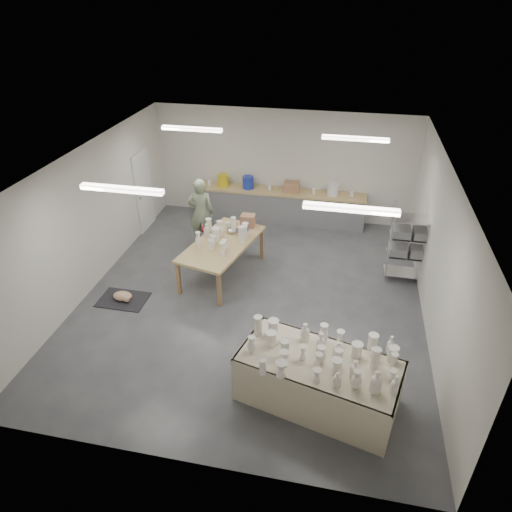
% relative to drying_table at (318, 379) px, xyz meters
% --- Properties ---
extents(room, '(8.00, 8.02, 3.00)m').
position_rel_drying_table_xyz_m(room, '(-1.70, 2.61, 1.59)').
color(room, '#424449').
rests_on(room, ground).
extents(back_counter, '(4.60, 0.60, 1.24)m').
position_rel_drying_table_xyz_m(back_counter, '(-1.60, 6.20, 0.02)').
color(back_counter, tan).
rests_on(back_counter, ground).
extents(wire_shelf, '(0.88, 0.48, 1.80)m').
position_rel_drying_table_xyz_m(wire_shelf, '(1.61, 3.92, 0.45)').
color(wire_shelf, silver).
rests_on(wire_shelf, ground).
extents(drying_table, '(2.66, 1.75, 1.23)m').
position_rel_drying_table_xyz_m(drying_table, '(0.00, 0.00, 0.00)').
color(drying_table, olive).
rests_on(drying_table, ground).
extents(work_table, '(1.61, 2.44, 1.22)m').
position_rel_drying_table_xyz_m(work_table, '(-2.39, 3.35, 0.39)').
color(work_table, tan).
rests_on(work_table, ground).
extents(rug, '(1.00, 0.70, 0.02)m').
position_rel_drying_table_xyz_m(rug, '(-4.25, 1.86, -0.46)').
color(rug, black).
rests_on(rug, ground).
extents(cat, '(0.49, 0.43, 0.18)m').
position_rel_drying_table_xyz_m(cat, '(-4.23, 1.85, -0.36)').
color(cat, white).
rests_on(cat, rug).
extents(potter, '(0.72, 0.55, 1.77)m').
position_rel_drying_table_xyz_m(potter, '(-3.31, 4.49, 0.42)').
color(potter, gray).
rests_on(potter, ground).
extents(red_stool, '(0.40, 0.40, 0.33)m').
position_rel_drying_table_xyz_m(red_stool, '(-3.31, 4.76, -0.17)').
color(red_stool, '#B11928').
rests_on(red_stool, ground).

